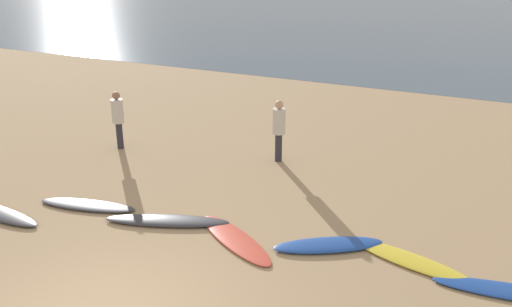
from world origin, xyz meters
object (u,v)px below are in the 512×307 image
Objects in this scene: surfboard_4 at (167,221)px; surfboard_5 at (235,239)px; surfboard_6 at (328,245)px; surfboard_7 at (411,261)px; surfboard_3 at (88,205)px; person_0 at (279,126)px; person_1 at (118,115)px.

surfboard_4 is 1.54m from surfboard_5.
surfboard_7 is (1.47, 0.11, -0.02)m from surfboard_6.
surfboard_3 reaches higher than surfboard_5.
surfboard_4 is at bearing -8.64° from surfboard_3.
surfboard_4 reaches higher than surfboard_6.
surfboard_6 reaches higher than surfboard_5.
person_1 is (-4.16, -0.91, -0.02)m from person_0.
surfboard_3 is 0.97× the size of surfboard_7.
surfboard_3 is 1.38× the size of person_1.
surfboard_3 is 6.59m from surfboard_7.
surfboard_3 is at bearing 9.17° from person_1.
person_1 is at bearing 104.25° from surfboard_3.
surfboard_7 is 8.47m from person_1.
person_1 reaches higher than surfboard_3.
surfboard_5 is at bearing -22.55° from surfboard_4.
surfboard_4 is 1.12× the size of surfboard_5.
person_0 is 1.02× the size of person_1.
person_1 is (-3.40, 3.01, 0.86)m from surfboard_4.
surfboard_6 is 7.12m from person_1.
surfboard_6 is 1.32× the size of person_1.
surfboard_6 is 1.29× the size of person_0.
surfboard_3 is 1.90m from surfboard_4.
surfboard_4 is 3.21m from surfboard_6.
surfboard_4 is at bearing -158.10° from surfboard_7.
person_1 is at bearing -179.93° from surfboard_5.
person_0 is 4.26m from person_1.
person_0 is at bearing 154.32° from surfboard_7.
surfboard_7 is (3.12, 0.60, 0.00)m from surfboard_5.
person_0 reaches higher than person_1.
person_0 reaches higher than surfboard_5.
surfboard_5 is (3.44, 0.02, -0.01)m from surfboard_3.
person_0 reaches higher than surfboard_6.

